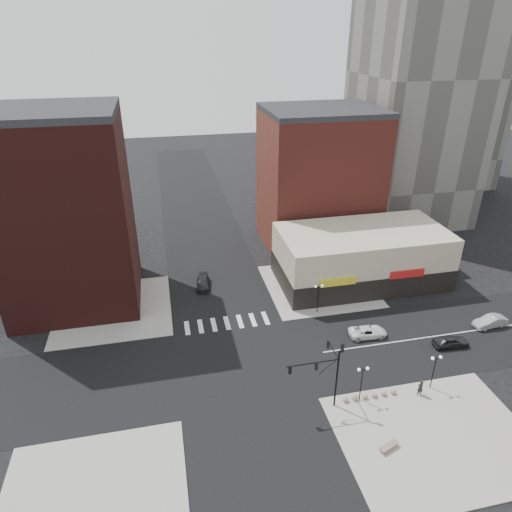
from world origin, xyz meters
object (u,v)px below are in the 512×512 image
object	(u,v)px
dark_sedan_east	(451,341)
dark_sedan_north	(203,283)
traffic_signal	(327,367)
pedestrian	(420,387)
street_lamp_se_b	(435,364)
white_suv	(368,332)
stone_bench	(389,447)
street_lamp_ne	(318,292)
street_lamp_se_a	(362,375)
silver_sedan	(490,322)

from	to	relation	value
dark_sedan_east	dark_sedan_north	world-z (taller)	dark_sedan_east
traffic_signal	pedestrian	distance (m)	10.85
traffic_signal	dark_sedan_east	distance (m)	19.32
dark_sedan_east	street_lamp_se_b	bearing A→B (deg)	136.87
white_suv	stone_bench	xyz separation A→B (m)	(-5.31, -16.07, -0.28)
traffic_signal	street_lamp_se_b	bearing A→B (deg)	-0.82
white_suv	street_lamp_se_b	bearing A→B (deg)	-162.15
street_lamp_ne	traffic_signal	bearing A→B (deg)	-106.75
traffic_signal	street_lamp_se_a	distance (m)	4.12
white_suv	silver_sedan	world-z (taller)	silver_sedan
street_lamp_se_a	pedestrian	world-z (taller)	street_lamp_se_a
traffic_signal	street_lamp_se_a	world-z (taller)	traffic_signal
silver_sedan	stone_bench	world-z (taller)	silver_sedan
pedestrian	silver_sedan	bearing A→B (deg)	-155.36
street_lamp_se_a	dark_sedan_north	xyz separation A→B (m)	(-13.07, 25.92, -2.63)
traffic_signal	silver_sedan	size ratio (longest dim) A/B	1.77
traffic_signal	pedestrian	world-z (taller)	traffic_signal
dark_sedan_north	street_lamp_se_b	bearing A→B (deg)	-42.99
dark_sedan_east	pedestrian	xyz separation A→B (m)	(-7.87, -6.55, 0.35)
dark_sedan_north	stone_bench	distance (m)	34.76
white_suv	stone_bench	world-z (taller)	white_suv
street_lamp_ne	silver_sedan	size ratio (longest dim) A/B	0.95
dark_sedan_east	silver_sedan	distance (m)	7.68
pedestrian	traffic_signal	bearing A→B (deg)	-11.13
street_lamp_se_b	stone_bench	size ratio (longest dim) A/B	2.03
street_lamp_ne	silver_sedan	xyz separation A→B (m)	(20.44, -7.58, -2.57)
silver_sedan	street_lamp_se_a	bearing A→B (deg)	-73.44
street_lamp_se_a	white_suv	xyz separation A→B (m)	(5.40, 9.83, -2.64)
street_lamp_se_a	dark_sedan_north	world-z (taller)	street_lamp_se_a
traffic_signal	street_lamp_ne	size ratio (longest dim) A/B	1.87
stone_bench	street_lamp_ne	bearing A→B (deg)	66.78
silver_sedan	pedestrian	distance (m)	17.64
pedestrian	stone_bench	size ratio (longest dim) A/B	0.93
white_suv	dark_sedan_north	xyz separation A→B (m)	(-18.47, 16.10, 0.01)
street_lamp_se_a	pedestrian	distance (m)	6.74
stone_bench	silver_sedan	bearing A→B (deg)	13.61
traffic_signal	street_lamp_ne	distance (m)	16.62
street_lamp_se_a	stone_bench	distance (m)	6.90
street_lamp_se_b	white_suv	world-z (taller)	street_lamp_se_b
street_lamp_se_a	pedestrian	size ratio (longest dim) A/B	2.19
traffic_signal	stone_bench	distance (m)	8.78
dark_sedan_east	dark_sedan_north	distance (m)	33.84
traffic_signal	white_suv	distance (m)	13.99
silver_sedan	stone_bench	xyz separation A→B (m)	(-21.35, -14.67, -0.36)
street_lamp_se_b	street_lamp_ne	xyz separation A→B (m)	(-7.00, 16.00, 0.00)
street_lamp_se_b	dark_sedan_north	world-z (taller)	street_lamp_se_b
street_lamp_se_b	dark_sedan_east	distance (m)	8.93
white_suv	silver_sedan	size ratio (longest dim) A/B	1.06
dark_sedan_east	stone_bench	size ratio (longest dim) A/B	2.07
street_lamp_se_a	dark_sedan_north	size ratio (longest dim) A/B	0.92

